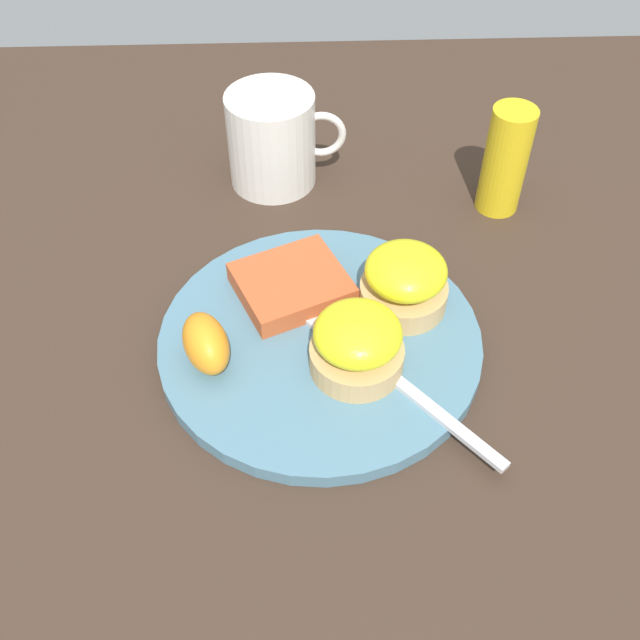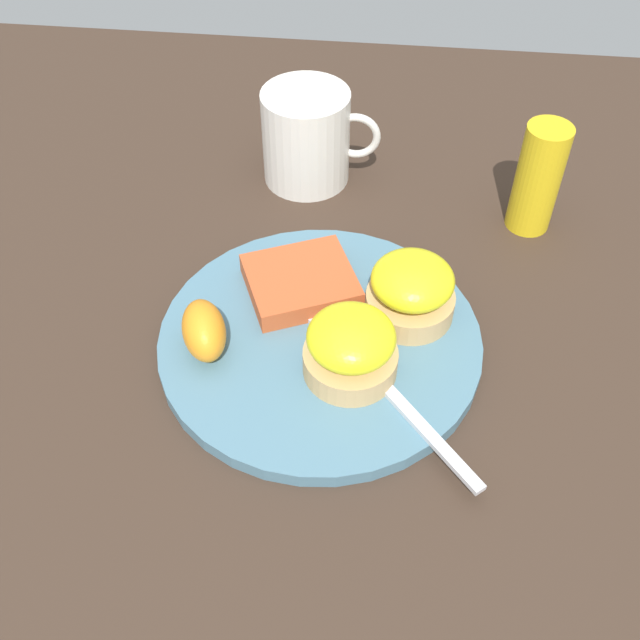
# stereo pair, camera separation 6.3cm
# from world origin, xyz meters

# --- Properties ---
(ground_plane) EXTENTS (1.10, 1.10, 0.00)m
(ground_plane) POSITION_xyz_m (0.00, 0.00, 0.00)
(ground_plane) COLOR #38281E
(plate) EXTENTS (0.28, 0.28, 0.01)m
(plate) POSITION_xyz_m (0.00, 0.00, 0.01)
(plate) COLOR slate
(plate) RESTS_ON ground_plane
(sandwich_benedict_left) EXTENTS (0.08, 0.08, 0.06)m
(sandwich_benedict_left) POSITION_xyz_m (0.03, -0.03, 0.04)
(sandwich_benedict_left) COLOR tan
(sandwich_benedict_left) RESTS_ON plate
(sandwich_benedict_right) EXTENTS (0.08, 0.08, 0.06)m
(sandwich_benedict_right) POSITION_xyz_m (0.08, 0.04, 0.04)
(sandwich_benedict_right) COLOR tan
(sandwich_benedict_right) RESTS_ON plate
(hashbrown_patty) EXTENTS (0.12, 0.11, 0.02)m
(hashbrown_patty) POSITION_xyz_m (-0.02, 0.05, 0.02)
(hashbrown_patty) COLOR #BB5029
(hashbrown_patty) RESTS_ON plate
(orange_wedge) EXTENTS (0.05, 0.07, 0.04)m
(orange_wedge) POSITION_xyz_m (-0.09, -0.02, 0.04)
(orange_wedge) COLOR orange
(orange_wedge) RESTS_ON plate
(fork) EXTENTS (0.17, 0.19, 0.00)m
(fork) POSITION_xyz_m (0.05, -0.03, 0.02)
(fork) COLOR silver
(fork) RESTS_ON plate
(cup) EXTENTS (0.12, 0.09, 0.10)m
(cup) POSITION_xyz_m (-0.04, 0.24, 0.05)
(cup) COLOR silver
(cup) RESTS_ON ground_plane
(condiment_bottle) EXTENTS (0.04, 0.04, 0.11)m
(condiment_bottle) POSITION_xyz_m (0.19, 0.19, 0.06)
(condiment_bottle) COLOR gold
(condiment_bottle) RESTS_ON ground_plane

